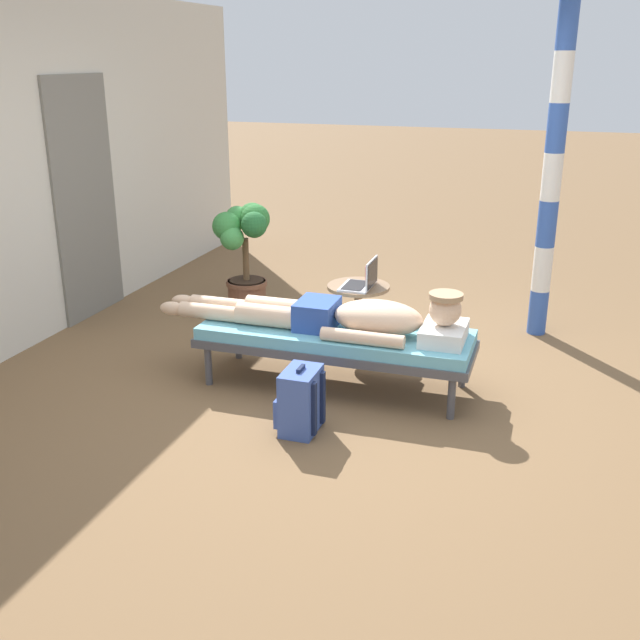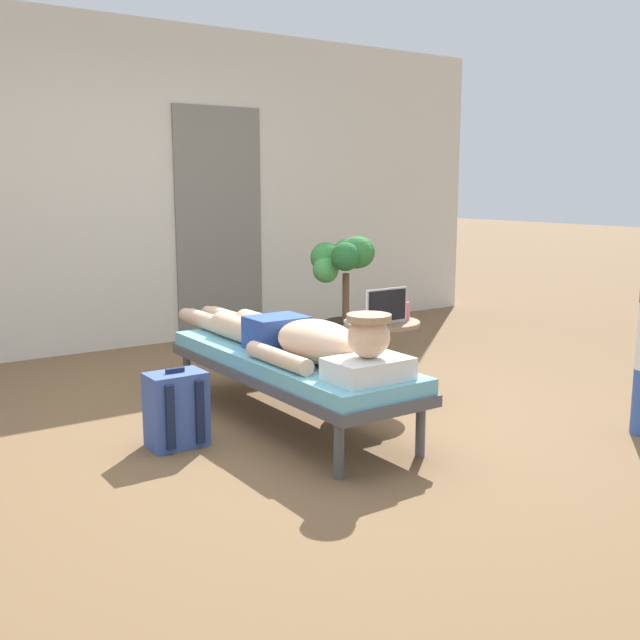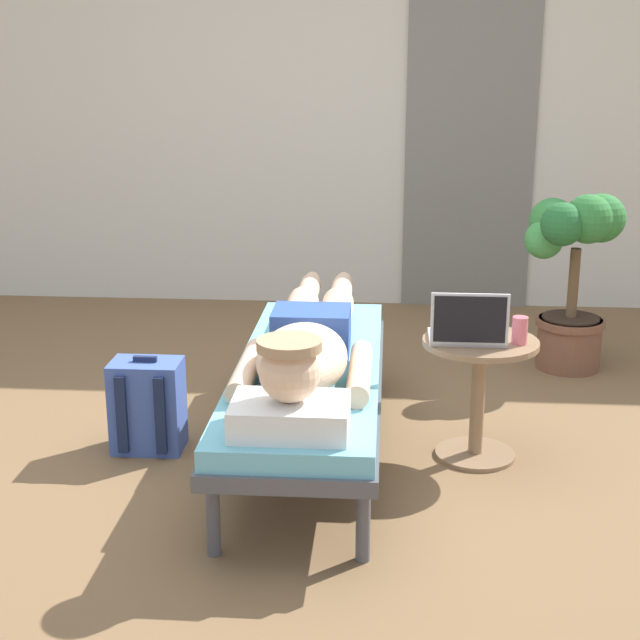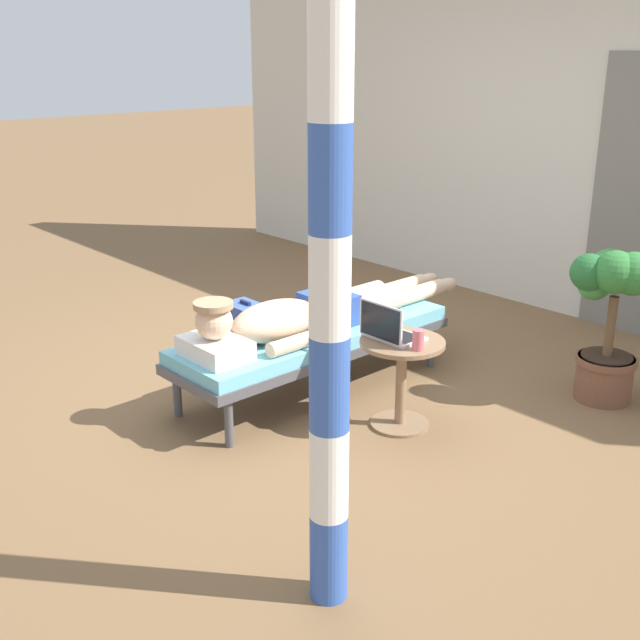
{
  "view_description": "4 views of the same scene",
  "coord_description": "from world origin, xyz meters",
  "px_view_note": "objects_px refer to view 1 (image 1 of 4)",
  "views": [
    {
      "loc": [
        -4.47,
        -1.34,
        2.18
      ],
      "look_at": [
        0.14,
        0.16,
        0.46
      ],
      "focal_mm": 41.84,
      "sensor_mm": 36.0,
      "label": 1
    },
    {
      "loc": [
        -2.13,
        -3.51,
        1.37
      ],
      "look_at": [
        0.33,
        0.07,
        0.58
      ],
      "focal_mm": 41.97,
      "sensor_mm": 36.0,
      "label": 2
    },
    {
      "loc": [
        0.41,
        -3.59,
        1.67
      ],
      "look_at": [
        0.13,
        0.19,
        0.56
      ],
      "focal_mm": 51.63,
      "sensor_mm": 36.0,
      "label": 3
    },
    {
      "loc": [
        3.53,
        -3.04,
        2.08
      ],
      "look_at": [
        0.09,
        0.09,
        0.45
      ],
      "focal_mm": 44.31,
      "sensor_mm": 36.0,
      "label": 4
    }
  ],
  "objects_px": {
    "side_table": "(358,306)",
    "laptop": "(363,281)",
    "drink_glass": "(369,273)",
    "person_reclining": "(345,316)",
    "potted_plant": "(245,247)",
    "lounge_chair": "(335,339)",
    "backpack": "(300,401)",
    "porch_post": "(552,177)"
  },
  "relations": [
    {
      "from": "backpack",
      "to": "potted_plant",
      "type": "bearing_deg",
      "value": 31.34
    },
    {
      "from": "person_reclining",
      "to": "potted_plant",
      "type": "bearing_deg",
      "value": 44.84
    },
    {
      "from": "person_reclining",
      "to": "drink_glass",
      "type": "xyz_separation_m",
      "value": [
        0.86,
        0.06,
        0.06
      ]
    },
    {
      "from": "drink_glass",
      "to": "backpack",
      "type": "height_order",
      "value": "drink_glass"
    },
    {
      "from": "person_reclining",
      "to": "drink_glass",
      "type": "relative_size",
      "value": 19.09
    },
    {
      "from": "lounge_chair",
      "to": "side_table",
      "type": "xyz_separation_m",
      "value": [
        0.71,
        0.03,
        0.01
      ]
    },
    {
      "from": "backpack",
      "to": "side_table",
      "type": "bearing_deg",
      "value": 0.95
    },
    {
      "from": "drink_glass",
      "to": "backpack",
      "type": "bearing_deg",
      "value": 179.22
    },
    {
      "from": "person_reclining",
      "to": "drink_glass",
      "type": "distance_m",
      "value": 0.86
    },
    {
      "from": "lounge_chair",
      "to": "laptop",
      "type": "xyz_separation_m",
      "value": [
        0.65,
        -0.02,
        0.24
      ]
    },
    {
      "from": "person_reclining",
      "to": "backpack",
      "type": "distance_m",
      "value": 0.77
    },
    {
      "from": "lounge_chair",
      "to": "backpack",
      "type": "xyz_separation_m",
      "value": [
        -0.7,
        0.01,
        -0.15
      ]
    },
    {
      "from": "side_table",
      "to": "porch_post",
      "type": "bearing_deg",
      "value": -58.34
    },
    {
      "from": "laptop",
      "to": "drink_glass",
      "type": "distance_m",
      "value": 0.21
    },
    {
      "from": "potted_plant",
      "to": "laptop",
      "type": "bearing_deg",
      "value": -117.61
    },
    {
      "from": "drink_glass",
      "to": "backpack",
      "type": "xyz_separation_m",
      "value": [
        -1.56,
        0.02,
        -0.38
      ]
    },
    {
      "from": "lounge_chair",
      "to": "potted_plant",
      "type": "distance_m",
      "value": 1.81
    },
    {
      "from": "side_table",
      "to": "drink_glass",
      "type": "relative_size",
      "value": 4.6
    },
    {
      "from": "backpack",
      "to": "porch_post",
      "type": "xyz_separation_m",
      "value": [
        2.22,
        -1.3,
        1.1
      ]
    },
    {
      "from": "drink_glass",
      "to": "potted_plant",
      "type": "distance_m",
      "value": 1.32
    },
    {
      "from": "drink_glass",
      "to": "potted_plant",
      "type": "height_order",
      "value": "potted_plant"
    },
    {
      "from": "lounge_chair",
      "to": "potted_plant",
      "type": "xyz_separation_m",
      "value": [
        1.3,
        1.23,
        0.25
      ]
    },
    {
      "from": "drink_glass",
      "to": "backpack",
      "type": "relative_size",
      "value": 0.27
    },
    {
      "from": "side_table",
      "to": "laptop",
      "type": "relative_size",
      "value": 1.69
    },
    {
      "from": "lounge_chair",
      "to": "person_reclining",
      "type": "relative_size",
      "value": 0.87
    },
    {
      "from": "backpack",
      "to": "laptop",
      "type": "bearing_deg",
      "value": -1.19
    },
    {
      "from": "porch_post",
      "to": "person_reclining",
      "type": "bearing_deg",
      "value": 141.34
    },
    {
      "from": "drink_glass",
      "to": "porch_post",
      "type": "xyz_separation_m",
      "value": [
        0.66,
        -1.27,
        0.71
      ]
    },
    {
      "from": "laptop",
      "to": "potted_plant",
      "type": "relative_size",
      "value": 0.32
    },
    {
      "from": "potted_plant",
      "to": "lounge_chair",
      "type": "bearing_deg",
      "value": -136.7
    },
    {
      "from": "laptop",
      "to": "backpack",
      "type": "bearing_deg",
      "value": 178.81
    },
    {
      "from": "person_reclining",
      "to": "drink_glass",
      "type": "height_order",
      "value": "person_reclining"
    },
    {
      "from": "lounge_chair",
      "to": "potted_plant",
      "type": "relative_size",
      "value": 1.96
    },
    {
      "from": "laptop",
      "to": "person_reclining",
      "type": "bearing_deg",
      "value": -175.74
    },
    {
      "from": "lounge_chair",
      "to": "person_reclining",
      "type": "xyz_separation_m",
      "value": [
        0.0,
        -0.07,
        0.17
      ]
    },
    {
      "from": "drink_glass",
      "to": "potted_plant",
      "type": "xyz_separation_m",
      "value": [
        0.44,
        1.24,
        0.01
      ]
    },
    {
      "from": "lounge_chair",
      "to": "potted_plant",
      "type": "bearing_deg",
      "value": 43.3
    },
    {
      "from": "lounge_chair",
      "to": "laptop",
      "type": "bearing_deg",
      "value": -1.71
    },
    {
      "from": "person_reclining",
      "to": "lounge_chair",
      "type": "bearing_deg",
      "value": 90.0
    },
    {
      "from": "potted_plant",
      "to": "person_reclining",
      "type": "bearing_deg",
      "value": -135.16
    },
    {
      "from": "side_table",
      "to": "potted_plant",
      "type": "relative_size",
      "value": 0.54
    },
    {
      "from": "porch_post",
      "to": "laptop",
      "type": "bearing_deg",
      "value": 124.56
    }
  ]
}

